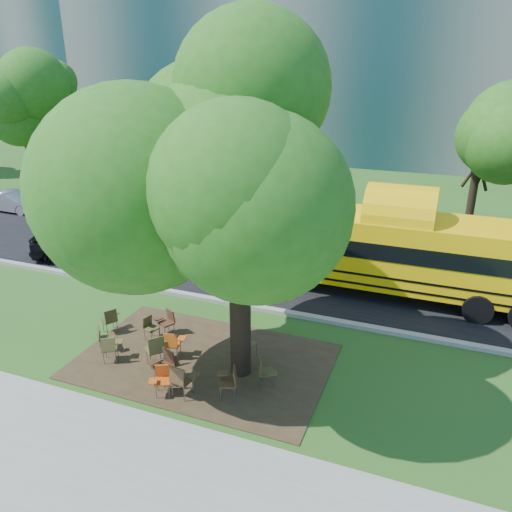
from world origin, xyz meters
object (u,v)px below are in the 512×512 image
at_px(chair_0, 110,346).
at_px(chair_10, 150,326).
at_px(chair_2, 156,347).
at_px(chair_11, 173,342).
at_px(pedestrian_a, 75,179).
at_px(chair_6, 230,379).
at_px(chair_7, 264,370).
at_px(chair_12, 246,342).
at_px(chair_3, 165,363).
at_px(pedestrian_b, 70,178).
at_px(chair_9, 167,320).
at_px(school_bus, 393,250).
at_px(bg_car_silver, 14,202).
at_px(main_tree, 238,164).
at_px(black_car, 85,243).
at_px(chair_1, 103,336).
at_px(chair_4, 181,378).
at_px(bg_car_red, 148,218).
at_px(chair_8, 111,318).
at_px(chair_5, 162,377).

bearing_deg(chair_0, chair_10, 49.50).
distance_m(chair_2, chair_11, 0.54).
bearing_deg(chair_0, pedestrian_a, 105.99).
relative_size(chair_6, chair_7, 1.08).
height_order(chair_10, chair_12, chair_12).
height_order(chair_2, chair_3, chair_2).
bearing_deg(chair_11, pedestrian_b, 123.13).
bearing_deg(chair_6, chair_7, -60.86).
bearing_deg(chair_9, chair_10, 82.91).
distance_m(school_bus, chair_0, 10.06).
bearing_deg(school_bus, bg_car_silver, 171.47).
relative_size(main_tree, black_car, 2.13).
xyz_separation_m(chair_9, chair_10, (-0.33, -0.48, -0.03)).
distance_m(chair_1, bg_car_silver, 17.05).
height_order(main_tree, pedestrian_a, main_tree).
height_order(chair_4, pedestrian_b, pedestrian_b).
bearing_deg(chair_4, chair_7, 40.70).
height_order(main_tree, pedestrian_b, main_tree).
height_order(school_bus, chair_7, school_bus).
bearing_deg(chair_12, bg_car_red, -128.08).
bearing_deg(chair_10, main_tree, 94.29).
distance_m(chair_8, chair_11, 2.61).
bearing_deg(chair_6, bg_car_red, 20.62).
distance_m(chair_5, chair_11, 1.63).
bearing_deg(chair_12, chair_3, -34.28).
bearing_deg(main_tree, chair_12, 100.21).
distance_m(chair_1, chair_12, 4.20).
height_order(chair_11, pedestrian_b, pedestrian_b).
bearing_deg(bg_car_silver, chair_2, -122.30).
xyz_separation_m(chair_8, chair_9, (1.69, 0.54, -0.00)).
xyz_separation_m(chair_2, bg_car_red, (-6.63, 9.95, 0.12)).
relative_size(chair_12, pedestrian_a, 0.44).
bearing_deg(chair_1, chair_8, 158.64).
height_order(chair_1, chair_7, chair_7).
bearing_deg(chair_7, school_bus, 135.40).
bearing_deg(black_car, main_tree, -139.82).
height_order(main_tree, chair_5, main_tree).
bearing_deg(chair_11, chair_6, -39.25).
relative_size(chair_2, pedestrian_a, 0.50).
distance_m(chair_1, pedestrian_a, 19.61).
bearing_deg(chair_11, chair_12, 8.39).
height_order(chair_4, chair_9, chair_4).
height_order(chair_11, bg_car_red, bg_car_red).
relative_size(chair_8, bg_car_red, 0.16).
bearing_deg(bg_car_red, chair_12, -146.10).
distance_m(chair_8, pedestrian_a, 18.64).
distance_m(chair_3, pedestrian_b, 22.94).
bearing_deg(bg_car_red, chair_6, -150.61).
relative_size(chair_0, chair_10, 1.08).
distance_m(chair_10, pedestrian_a, 19.55).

